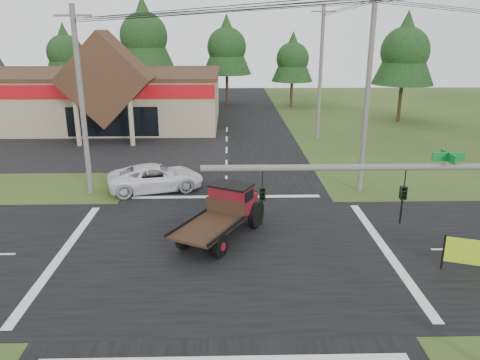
{
  "coord_description": "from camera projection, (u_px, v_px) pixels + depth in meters",
  "views": [
    {
      "loc": [
        0.19,
        -18.3,
        9.17
      ],
      "look_at": [
        0.72,
        3.37,
        2.2
      ],
      "focal_mm": 35.0,
      "sensor_mm": 36.0,
      "label": 1
    }
  ],
  "objects": [
    {
      "name": "ground",
      "position": [
        225.0,
        252.0,
        20.22
      ],
      "size": [
        120.0,
        120.0,
        0.0
      ],
      "primitive_type": "plane",
      "color": "#2A4017",
      "rests_on": "ground"
    },
    {
      "name": "road_ns",
      "position": [
        225.0,
        252.0,
        20.22
      ],
      "size": [
        12.0,
        120.0,
        0.02
      ],
      "primitive_type": "cube",
      "color": "black",
      "rests_on": "ground"
    },
    {
      "name": "road_ew",
      "position": [
        225.0,
        252.0,
        20.22
      ],
      "size": [
        120.0,
        12.0,
        0.02
      ],
      "primitive_type": "cube",
      "color": "black",
      "rests_on": "ground"
    },
    {
      "name": "parking_apron",
      "position": [
        55.0,
        148.0,
        37.97
      ],
      "size": [
        28.0,
        14.0,
        0.02
      ],
      "primitive_type": "cube",
      "color": "black",
      "rests_on": "ground"
    },
    {
      "name": "cvs_building",
      "position": [
        71.0,
        96.0,
        47.14
      ],
      "size": [
        30.4,
        18.2,
        9.19
      ],
      "color": "#9C8B6A",
      "rests_on": "ground"
    },
    {
      "name": "traffic_signal_mast",
      "position": [
        451.0,
        226.0,
        11.86
      ],
      "size": [
        8.12,
        0.24,
        7.0
      ],
      "color": "#595651",
      "rests_on": "ground"
    },
    {
      "name": "utility_pole_nw",
      "position": [
        82.0,
        101.0,
        26.0
      ],
      "size": [
        2.0,
        0.3,
        10.5
      ],
      "color": "#595651",
      "rests_on": "ground"
    },
    {
      "name": "utility_pole_ne",
      "position": [
        368.0,
        91.0,
        26.22
      ],
      "size": [
        2.0,
        0.3,
        11.5
      ],
      "color": "#595651",
      "rests_on": "ground"
    },
    {
      "name": "utility_pole_n",
      "position": [
        321.0,
        72.0,
        39.58
      ],
      "size": [
        2.0,
        0.3,
        11.2
      ],
      "color": "#595651",
      "rests_on": "ground"
    },
    {
      "name": "tree_row_b",
      "position": [
        65.0,
        51.0,
        57.67
      ],
      "size": [
        5.6,
        5.6,
        10.1
      ],
      "color": "#332316",
      "rests_on": "ground"
    },
    {
      "name": "tree_row_c",
      "position": [
        144.0,
        34.0,
        56.34
      ],
      "size": [
        7.28,
        7.28,
        13.13
      ],
      "color": "#332316",
      "rests_on": "ground"
    },
    {
      "name": "tree_row_d",
      "position": [
        227.0,
        45.0,
        57.93
      ],
      "size": [
        6.16,
        6.16,
        11.11
      ],
      "color": "#332316",
      "rests_on": "ground"
    },
    {
      "name": "tree_row_e",
      "position": [
        293.0,
        57.0,
        56.62
      ],
      "size": [
        5.04,
        5.04,
        9.09
      ],
      "color": "#332316",
      "rests_on": "ground"
    },
    {
      "name": "tree_side_ne",
      "position": [
        405.0,
        49.0,
        46.93
      ],
      "size": [
        6.16,
        6.16,
        11.11
      ],
      "color": "#332316",
      "rests_on": "ground"
    },
    {
      "name": "antique_flatbed_truck",
      "position": [
        220.0,
        215.0,
        21.22
      ],
      "size": [
        4.52,
        5.92,
        2.33
      ],
      "primitive_type": null,
      "rotation": [
        0.0,
        0.0,
        -0.49
      ],
      "color": "#550C16",
      "rests_on": "ground"
    },
    {
      "name": "white_pickup",
      "position": [
        156.0,
        177.0,
        27.89
      ],
      "size": [
        6.09,
        4.0,
        1.56
      ],
      "primitive_type": "imported",
      "rotation": [
        0.0,
        0.0,
        1.84
      ],
      "color": "white",
      "rests_on": "ground"
    }
  ]
}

